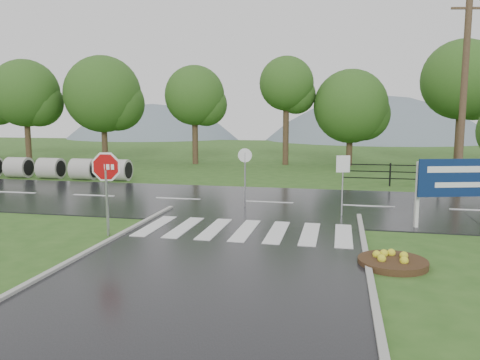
# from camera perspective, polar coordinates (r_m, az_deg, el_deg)

# --- Properties ---
(ground) EXTENTS (120.00, 120.00, 0.00)m
(ground) POSITION_cam_1_polar(r_m,az_deg,el_deg) (10.05, -5.20, -13.20)
(ground) COLOR #2E561C
(ground) RESTS_ON ground
(main_road) EXTENTS (90.00, 8.00, 0.04)m
(main_road) POSITION_cam_1_polar(r_m,az_deg,el_deg) (19.49, 3.58, -2.84)
(main_road) COLOR black
(main_road) RESTS_ON ground
(crosswalk) EXTENTS (6.50, 2.80, 0.02)m
(crosswalk) POSITION_cam_1_polar(r_m,az_deg,el_deg) (14.66, 0.65, -6.15)
(crosswalk) COLOR silver
(crosswalk) RESTS_ON ground
(fence_west) EXTENTS (9.58, 0.08, 1.20)m
(fence_west) POSITION_cam_1_polar(r_m,az_deg,el_deg) (25.59, 23.13, 0.74)
(fence_west) COLOR black
(fence_west) RESTS_ON ground
(hills) EXTENTS (102.00, 48.00, 48.00)m
(hills) POSITION_cam_1_polar(r_m,az_deg,el_deg) (76.39, 12.32, -6.87)
(hills) COLOR slate
(hills) RESTS_ON ground
(treeline) EXTENTS (83.20, 5.20, 10.00)m
(treeline) POSITION_cam_1_polar(r_m,az_deg,el_deg) (33.19, 8.90, 1.50)
(treeline) COLOR #254E18
(treeline) RESTS_ON ground
(culvert_pipes) EXTENTS (9.70, 1.20, 1.20)m
(culvert_pipes) POSITION_cam_1_polar(r_m,az_deg,el_deg) (29.15, -22.07, 1.34)
(culvert_pipes) COLOR #9E9B93
(culvert_pipes) RESTS_ON ground
(stop_sign) EXTENTS (1.19, 0.18, 2.70)m
(stop_sign) POSITION_cam_1_polar(r_m,az_deg,el_deg) (14.45, -16.01, 0.68)
(stop_sign) COLOR #939399
(stop_sign) RESTS_ON ground
(estate_billboard) EXTENTS (2.52, 0.80, 2.28)m
(estate_billboard) POSITION_cam_1_polar(r_m,az_deg,el_deg) (16.14, 25.07, -0.16)
(estate_billboard) COLOR silver
(estate_billboard) RESTS_ON ground
(flower_bed) EXTENTS (1.65, 1.65, 0.33)m
(flower_bed) POSITION_cam_1_polar(r_m,az_deg,el_deg) (12.04, 18.12, -9.36)
(flower_bed) COLOR #332111
(flower_bed) RESTS_ON ground
(reg_sign_small) EXTENTS (0.48, 0.15, 2.21)m
(reg_sign_small) POSITION_cam_1_polar(r_m,az_deg,el_deg) (17.01, 12.42, 0.75)
(reg_sign_small) COLOR #939399
(reg_sign_small) RESTS_ON ground
(reg_sign_round) EXTENTS (0.55, 0.07, 2.35)m
(reg_sign_round) POSITION_cam_1_polar(r_m,az_deg,el_deg) (18.30, 0.61, 1.15)
(reg_sign_round) COLOR #939399
(reg_sign_round) RESTS_ON ground
(utility_pole_east) EXTENTS (1.65, 0.41, 9.32)m
(utility_pole_east) POSITION_cam_1_polar(r_m,az_deg,el_deg) (25.13, 25.61, 9.65)
(utility_pole_east) COLOR #473523
(utility_pole_east) RESTS_ON ground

